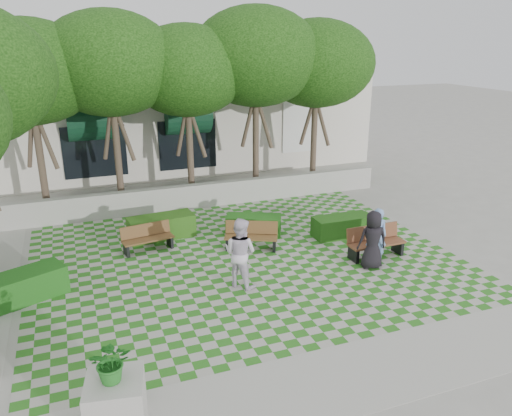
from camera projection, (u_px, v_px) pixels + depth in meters
name	position (u px, v px, depth m)	size (l,w,h in m)	color
ground	(258.00, 275.00, 13.75)	(90.00, 90.00, 0.00)	gray
lawn	(246.00, 260.00, 14.63)	(12.00, 12.00, 0.00)	#2B721E
sidewalk_south	(346.00, 378.00, 9.60)	(16.00, 2.00, 0.01)	#9E9B93
retaining_wall	(200.00, 195.00, 19.08)	(15.00, 0.36, 0.90)	#9E9B93
bench_east	(375.00, 242.00, 14.78)	(1.75, 0.60, 0.92)	brown
bench_mid	(251.00, 236.00, 15.31)	(1.69, 1.16, 0.85)	brown
bench_west	(147.00, 238.00, 15.19)	(1.60, 0.75, 0.81)	brown
hedge_east	(342.00, 226.00, 16.31)	(1.92, 0.77, 0.67)	#194412
hedge_midright	(254.00, 225.00, 16.49)	(1.80, 0.72, 0.63)	#1A5215
hedge_midleft	(161.00, 227.00, 16.17)	(2.10, 0.84, 0.73)	#234D14
hedge_west	(22.00, 287.00, 12.31)	(2.08, 0.83, 0.73)	#174E15
planter_front	(115.00, 393.00, 8.19)	(1.08, 1.08, 1.66)	#9E9B93
person_blue	(376.00, 236.00, 14.24)	(0.61, 0.40, 1.66)	#7598D6
person_dark	(373.00, 240.00, 13.92)	(0.82, 0.53, 1.68)	black
person_white	(240.00, 253.00, 12.88)	(0.91, 0.71, 1.87)	silver
tree_row	(143.00, 69.00, 16.69)	(17.70, 13.40, 7.41)	#47382B
building	(177.00, 112.00, 25.68)	(18.00, 8.92, 5.15)	beige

